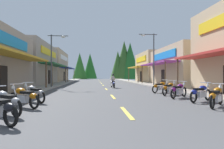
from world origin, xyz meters
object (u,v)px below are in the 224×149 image
Objects in this scene: streetlamp_left at (55,53)px; motorcycle_parked_left_4 at (34,93)px; streetlamp_right at (151,52)px; motorcycle_parked_right_1 at (216,96)px; motorcycle_parked_right_2 at (201,93)px; motorcycle_parked_left_2 at (5,101)px; rider_cruising_lead at (113,82)px; motorcycle_parked_left_3 at (24,96)px; motorcycle_parked_right_5 at (161,87)px; motorcycle_parked_right_4 at (169,88)px; motorcycle_parked_right_3 at (179,90)px.

streetlamp_left is 3.56× the size of motorcycle_parked_left_4.
streetlamp_right reaches higher than motorcycle_parked_right_1.
motorcycle_parked_right_2 is 1.08× the size of motorcycle_parked_left_2.
motorcycle_parked_left_3 is at bearing 152.16° from rider_cruising_lead.
motorcycle_parked_right_1 is 0.92× the size of motorcycle_parked_left_3.
streetlamp_left is 3.36× the size of motorcycle_parked_left_2.
motorcycle_parked_left_4 is at bearing 176.82° from motorcycle_parked_right_5.
motorcycle_parked_left_3 is 0.83× the size of rider_cruising_lead.
streetlamp_right is 5.93m from rider_cruising_lead.
motorcycle_parked_left_2 is at bearing 163.88° from motorcycle_parked_right_2.
rider_cruising_lead is (-3.42, 12.57, 0.17)m from motorcycle_parked_right_1.
motorcycle_parked_right_2 is 3.39m from motorcycle_parked_right_4.
motorcycle_parked_right_3 is 0.80× the size of rider_cruising_lead.
motorcycle_parked_left_2 is at bearing -124.17° from streetlamp_right.
streetlamp_right is at bearing -85.37° from motorcycle_parked_left_2.
motorcycle_parked_right_3 is at bearing -165.33° from rider_cruising_lead.
rider_cruising_lead is at bearing -72.46° from motorcycle_parked_left_2.
motorcycle_parked_right_5 is at bearing 47.72° from motorcycle_parked_right_1.
motorcycle_parked_right_5 is 1.07× the size of motorcycle_parked_left_3.
streetlamp_right reaches higher than streetlamp_left.
motorcycle_parked_right_1 and motorcycle_parked_right_2 have the same top height.
streetlamp_right is at bearing -87.77° from motorcycle_parked_left_4.
motorcycle_parked_right_4 is 8.94m from motorcycle_parked_left_4.
motorcycle_parked_left_3 is (-8.46, -6.09, 0.00)m from motorcycle_parked_right_5.
motorcycle_parked_right_2 is (9.96, -11.45, -3.35)m from streetlamp_left.
motorcycle_parked_left_4 is at bearing 156.01° from motorcycle_parked_right_4.
streetlamp_right is 16.77m from motorcycle_parked_left_3.
motorcycle_parked_right_5 is 6.73m from rider_cruising_lead.
motorcycle_parked_right_4 is at bearing -161.18° from rider_cruising_lead.
streetlamp_left is at bearing 115.90° from motorcycle_parked_right_5.
motorcycle_parked_left_3 is at bearing 135.90° from motorcycle_parked_left_4.
streetlamp_left reaches higher than motorcycle_parked_right_1.
motorcycle_parked_left_2 and motorcycle_parked_left_3 have the same top height.
motorcycle_parked_left_2 and motorcycle_parked_left_4 have the same top height.
streetlamp_right is 3.58× the size of motorcycle_parked_left_3.
motorcycle_parked_left_4 is (0.01, 3.12, 0.00)m from motorcycle_parked_left_2.
streetlamp_left is at bearing -41.11° from motorcycle_parked_left_4.
motorcycle_parked_left_3 is 1.08× the size of motorcycle_parked_left_4.
motorcycle_parked_left_2 is 0.81× the size of rider_cruising_lead.
motorcycle_parked_right_4 is at bearing -99.00° from streetlamp_right.
motorcycle_parked_left_2 is (-8.55, -7.61, 0.00)m from motorcycle_parked_right_5.
motorcycle_parked_right_1 is 1.00× the size of motorcycle_parked_left_4.
motorcycle_parked_right_1 is at bearing -151.43° from motorcycle_parked_left_4.
motorcycle_parked_left_3 is (-8.56, 0.62, 0.00)m from motorcycle_parked_right_1.
motorcycle_parked_right_5 is at bearing -101.06° from streetlamp_right.
motorcycle_parked_right_5 is at bearing -99.54° from motorcycle_parked_left_2.
motorcycle_parked_left_4 is (1.12, -10.80, -3.35)m from streetlamp_left.
streetlamp_right is 8.01m from motorcycle_parked_right_5.
streetlamp_left is 0.92× the size of streetlamp_right.
streetlamp_left is at bearing 83.65° from motorcycle_parked_right_1.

